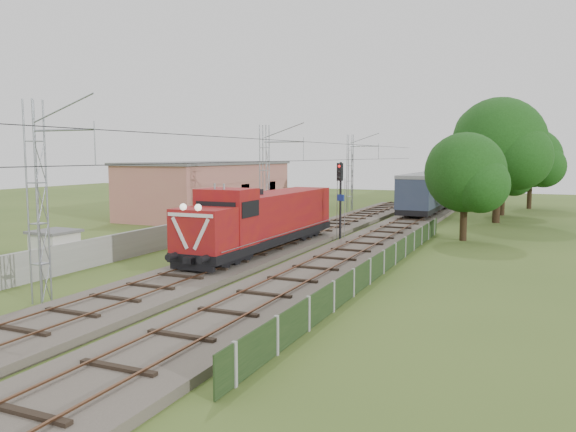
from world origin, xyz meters
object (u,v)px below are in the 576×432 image
at_px(coach_rake, 469,177).
at_px(relay_hut, 55,251).
at_px(signal_post, 340,187).
at_px(locomotive, 264,219).

height_order(coach_rake, relay_hut, coach_rake).
xyz_separation_m(coach_rake, signal_post, (-2.26, -57.36, 1.22)).
bearing_deg(signal_post, locomotive, -114.42).
bearing_deg(relay_hut, coach_rake, 80.26).
relative_size(locomotive, signal_post, 2.91).
relative_size(coach_rake, relay_hut, 42.65).
distance_m(coach_rake, signal_post, 57.42).
bearing_deg(relay_hut, signal_post, 55.78).
xyz_separation_m(locomotive, coach_rake, (5.00, 63.40, 0.40)).
bearing_deg(locomotive, relay_hut, -129.83).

